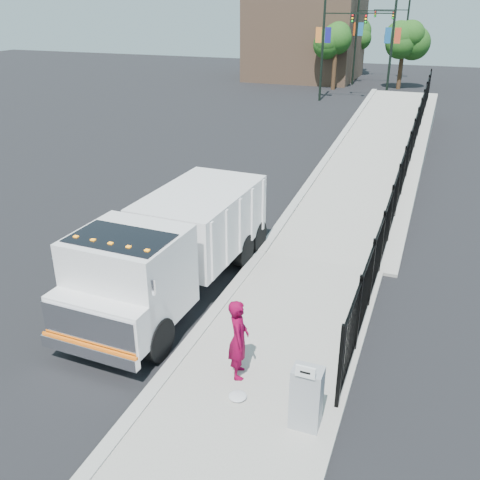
% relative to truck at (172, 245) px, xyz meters
% --- Properties ---
extents(ground, '(120.00, 120.00, 0.00)m').
position_rel_truck_xyz_m(ground, '(1.42, -0.91, -1.46)').
color(ground, black).
rests_on(ground, ground).
extents(sidewalk, '(3.55, 12.00, 0.12)m').
position_rel_truck_xyz_m(sidewalk, '(3.35, -2.91, -1.40)').
color(sidewalk, '#9E998E').
rests_on(sidewalk, ground).
extents(curb, '(0.30, 12.00, 0.16)m').
position_rel_truck_xyz_m(curb, '(1.42, -2.91, -1.38)').
color(curb, '#ADAAA3').
rests_on(curb, ground).
extents(ramp, '(3.95, 24.06, 3.19)m').
position_rel_truck_xyz_m(ramp, '(3.55, 15.09, -1.46)').
color(ramp, '#9E998E').
rests_on(ramp, ground).
extents(iron_fence, '(0.10, 28.00, 1.80)m').
position_rel_truck_xyz_m(iron_fence, '(4.97, 11.09, -0.56)').
color(iron_fence, black).
rests_on(iron_fence, ground).
extents(truck, '(2.72, 7.64, 2.59)m').
position_rel_truck_xyz_m(truck, '(0.00, 0.00, 0.00)').
color(truck, black).
rests_on(truck, ground).
extents(worker, '(0.61, 0.75, 1.76)m').
position_rel_truck_xyz_m(worker, '(2.86, -2.68, -0.46)').
color(worker, maroon).
rests_on(worker, sidewalk).
extents(utility_cabinet, '(0.55, 0.40, 1.25)m').
position_rel_truck_xyz_m(utility_cabinet, '(4.52, -3.60, -0.71)').
color(utility_cabinet, gray).
rests_on(utility_cabinet, sidewalk).
extents(arrow_sign, '(0.35, 0.04, 0.22)m').
position_rel_truck_xyz_m(arrow_sign, '(4.52, -3.82, 0.02)').
color(arrow_sign, white).
rests_on(arrow_sign, utility_cabinet).
extents(debris, '(0.37, 0.37, 0.09)m').
position_rel_truck_xyz_m(debris, '(3.11, -3.37, -1.29)').
color(debris, silver).
rests_on(debris, sidewalk).
extents(light_pole_0, '(3.77, 0.22, 8.00)m').
position_rel_truck_xyz_m(light_pole_0, '(-2.89, 30.89, 2.91)').
color(light_pole_0, black).
rests_on(light_pole_0, ground).
extents(light_pole_1, '(3.78, 0.22, 8.00)m').
position_rel_truck_xyz_m(light_pole_1, '(1.40, 32.15, 2.91)').
color(light_pole_1, black).
rests_on(light_pole_1, ground).
extents(light_pole_2, '(3.77, 0.22, 8.00)m').
position_rel_truck_xyz_m(light_pole_2, '(-2.00, 40.35, 2.91)').
color(light_pole_2, black).
rests_on(light_pole_2, ground).
extents(light_pole_3, '(3.78, 0.22, 8.00)m').
position_rel_truck_xyz_m(light_pole_3, '(1.26, 45.43, 2.91)').
color(light_pole_3, black).
rests_on(light_pole_3, ground).
extents(tree_0, '(2.68, 2.68, 5.34)m').
position_rel_truck_xyz_m(tree_0, '(-3.36, 36.78, 2.49)').
color(tree_0, '#382314').
rests_on(tree_0, ground).
extents(tree_1, '(2.63, 2.63, 5.31)m').
position_rel_truck_xyz_m(tree_1, '(1.96, 39.16, 2.49)').
color(tree_1, '#382314').
rests_on(tree_1, ground).
extents(tree_2, '(2.68, 2.68, 5.34)m').
position_rel_truck_xyz_m(tree_2, '(-3.30, 47.35, 2.49)').
color(tree_2, '#382314').
rests_on(tree_2, ground).
extents(building, '(10.00, 10.00, 8.00)m').
position_rel_truck_xyz_m(building, '(-7.58, 43.09, 2.54)').
color(building, '#8C664C').
rests_on(building, ground).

